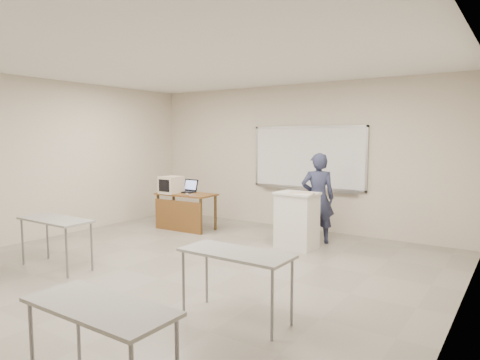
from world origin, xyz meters
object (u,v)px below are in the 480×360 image
Objects in this scene: crt_monitor at (171,185)px; laptop at (188,189)px; whiteboard at (308,158)px; presenter at (318,198)px; instructor_desk at (183,205)px; podium at (297,220)px; keyboard at (302,193)px; mouse at (187,194)px.

crt_monitor is 0.37m from laptop.
presenter is (0.64, -0.92, -0.66)m from whiteboard.
crt_monitor is 1.20× the size of laptop.
podium reaches higher than instructor_desk.
whiteboard reaches higher than instructor_desk.
instructor_desk is 2.79m from keyboard.
mouse is at bearing -140.47° from whiteboard.
presenter is at bearing 81.57° from keyboard.
mouse is at bearing -174.40° from podium.
whiteboard is 2.60m from laptop.
whiteboard reaches higher than keyboard.
whiteboard is 2.00× the size of instructor_desk.
laptop is at bearing 177.76° from podium.
mouse is at bearing 170.49° from keyboard.
keyboard is at bearing -1.28° from crt_monitor.
mouse is (0.51, -0.08, -0.16)m from crt_monitor.
instructor_desk is at bearing 168.61° from keyboard.
whiteboard reaches higher than presenter.
whiteboard is 6.00× the size of keyboard.
podium is 2.42m from mouse.
keyboard is (3.06, -0.10, 0.06)m from crt_monitor.
laptop is 3.96× the size of mouse.
crt_monitor is at bearing -148.18° from whiteboard.
presenter reaches higher than crt_monitor.
presenter is at bearing 13.38° from mouse.
whiteboard is 2.56m from mouse.
presenter is at bearing -55.05° from whiteboard.
presenter is (2.84, 0.29, 0.01)m from laptop.
whiteboard is 6.89× the size of laptop.
podium is at bearing -2.19° from instructor_desk.
mouse is (0.30, -0.36, -0.04)m from laptop.
presenter is (2.74, 0.56, 0.30)m from instructor_desk.
instructor_desk is 0.51m from crt_monitor.
crt_monitor reaches higher than laptop.
laptop is at bearing 54.47° from crt_monitor.
whiteboard is at bearing 38.60° from mouse.
podium is (2.60, 0.01, -0.02)m from instructor_desk.
instructor_desk is 2.60m from podium.
whiteboard is at bearing 32.73° from instructor_desk.
whiteboard is 2.74m from instructor_desk.
mouse is at bearing -7.96° from crt_monitor.
podium is 2.35× the size of keyboard.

